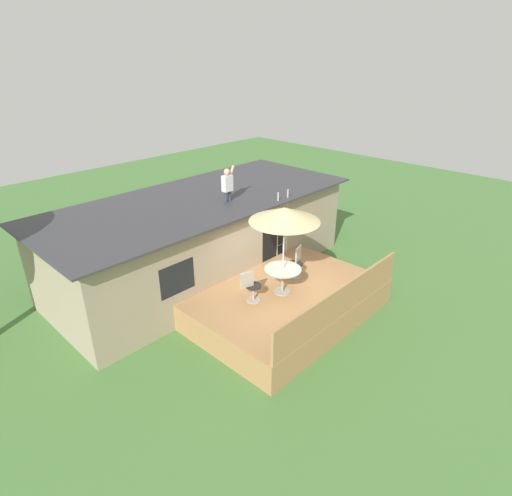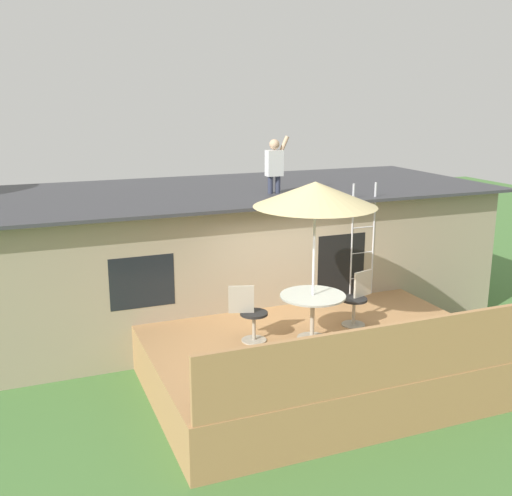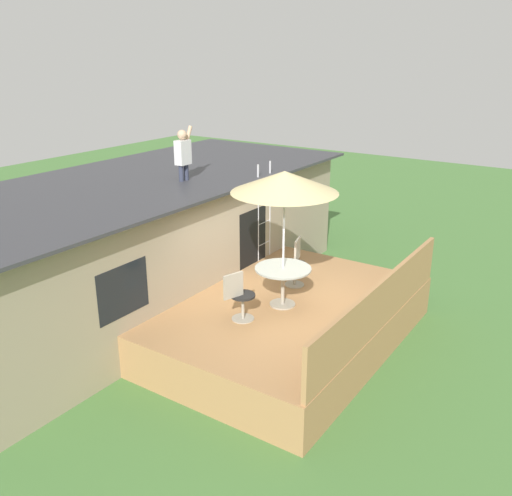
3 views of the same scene
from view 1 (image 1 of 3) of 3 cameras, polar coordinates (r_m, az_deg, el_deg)
name	(u,v)px [view 1 (image 1 of 3)]	position (r m, az deg, el deg)	size (l,w,h in m)	color
ground_plane	(283,313)	(12.52, 3.71, -8.80)	(40.00, 40.00, 0.00)	#477538
house	(203,237)	(14.14, -7.30, 1.55)	(10.50, 4.50, 2.73)	gray
deck	(283,301)	(12.31, 3.77, -7.25)	(5.44, 3.93, 0.80)	#A87A4C
deck_railing	(342,301)	(10.93, 11.62, -7.09)	(5.34, 0.08, 0.90)	#A87A4C
patio_table	(283,274)	(11.69, 3.67, -3.53)	(1.04, 1.04, 0.74)	#A59E8C
patio_umbrella	(285,215)	(10.95, 3.92, 4.58)	(1.90, 1.90, 2.54)	silver
step_ladder	(282,223)	(13.76, 3.60, 3.41)	(0.52, 0.04, 2.20)	silver
person_figure	(228,183)	(13.07, -3.91, 8.89)	(0.47, 0.20, 1.11)	#33384C
patio_chair_left	(251,287)	(11.31, -0.69, -5.29)	(0.61, 0.44, 0.92)	#A59E8C
patio_chair_right	(297,263)	(12.60, 5.55, -2.00)	(0.61, 0.44, 0.92)	#A59E8C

